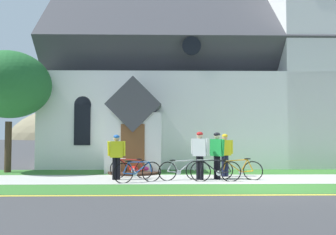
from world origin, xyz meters
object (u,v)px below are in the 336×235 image
at_px(cyclist_in_green_jersey, 116,153).
at_px(cyclist_in_blue_jersey, 200,151).
at_px(bicycle_white, 238,170).
at_px(yard_deciduous_tree, 9,85).
at_px(bicycle_black, 216,171).
at_px(roadside_conifer, 330,75).
at_px(bicycle_blue, 137,172).
at_px(bicycle_orange, 131,169).
at_px(cyclist_in_white_jersey, 217,151).
at_px(cyclist_in_red_jersey, 225,152).
at_px(church_sign, 135,143).
at_px(bicycle_yellow, 181,170).

bearing_deg(cyclist_in_green_jersey, cyclist_in_blue_jersey, -1.50).
height_order(bicycle_white, yard_deciduous_tree, yard_deciduous_tree).
distance_m(bicycle_black, cyclist_in_green_jersey, 3.67).
xyz_separation_m(bicycle_white, roadside_conifer, (6.77, 6.49, 4.66)).
bearing_deg(cyclist_in_green_jersey, yard_deciduous_tree, 153.63).
relative_size(bicycle_blue, cyclist_in_blue_jersey, 0.93).
bearing_deg(roadside_conifer, bicycle_orange, -150.91).
bearing_deg(cyclist_in_white_jersey, bicycle_black, -103.55).
relative_size(bicycle_black, cyclist_in_green_jersey, 1.09).
relative_size(bicycle_orange, cyclist_in_red_jersey, 1.00).
bearing_deg(bicycle_white, cyclist_in_red_jersey, 110.92).
distance_m(bicycle_white, cyclist_in_white_jersey, 1.02).
relative_size(church_sign, cyclist_in_red_jersey, 1.31).
xyz_separation_m(bicycle_black, cyclist_in_white_jersey, (0.14, 0.59, 0.65)).
distance_m(church_sign, cyclist_in_blue_jersey, 3.61).
distance_m(bicycle_black, cyclist_in_blue_jersey, 0.94).
height_order(bicycle_yellow, cyclist_in_red_jersey, cyclist_in_red_jersey).
bearing_deg(cyclist_in_white_jersey, cyclist_in_green_jersey, -178.55).
bearing_deg(bicycle_white, yard_deciduous_tree, 165.21).
height_order(bicycle_blue, roadside_conifer, roadside_conifer).
distance_m(cyclist_in_red_jersey, yard_deciduous_tree, 9.84).
distance_m(bicycle_white, bicycle_black, 1.03).
xyz_separation_m(church_sign, roadside_conifer, (10.77, 4.04, 3.73)).
relative_size(bicycle_blue, cyclist_in_white_jersey, 0.94).
relative_size(church_sign, cyclist_in_white_jersey, 1.26).
bearing_deg(bicycle_orange, yard_deciduous_tree, 160.03).
distance_m(church_sign, bicycle_black, 4.37).
bearing_deg(bicycle_yellow, cyclist_in_red_jersey, 27.12).
bearing_deg(church_sign, cyclist_in_green_jersey, -101.44).
bearing_deg(bicycle_blue, bicycle_black, 2.84).
bearing_deg(bicycle_orange, cyclist_in_green_jersey, -135.54).
height_order(bicycle_blue, cyclist_in_green_jersey, cyclist_in_green_jersey).
relative_size(bicycle_blue, cyclist_in_green_jersey, 0.99).
distance_m(church_sign, bicycle_blue, 3.23).
relative_size(bicycle_yellow, bicycle_blue, 1.03).
height_order(bicycle_orange, cyclist_in_green_jersey, cyclist_in_green_jersey).
height_order(bicycle_black, yard_deciduous_tree, yard_deciduous_tree).
relative_size(bicycle_orange, cyclist_in_white_jersey, 0.97).
bearing_deg(bicycle_white, bicycle_black, -151.81).
xyz_separation_m(cyclist_in_green_jersey, cyclist_in_white_jersey, (3.73, 0.09, 0.06)).
bearing_deg(bicycle_white, cyclist_in_white_jersey, 172.29).
xyz_separation_m(bicycle_black, cyclist_in_blue_jersey, (-0.52, 0.42, 0.67)).
bearing_deg(roadside_conifer, cyclist_in_white_jersey, -139.70).
distance_m(bicycle_black, yard_deciduous_tree, 9.83).
relative_size(cyclist_in_green_jersey, cyclist_in_red_jersey, 0.98).
bearing_deg(yard_deciduous_tree, cyclist_in_white_jersey, -15.39).
distance_m(cyclist_in_red_jersey, roadside_conifer, 9.92).
bearing_deg(bicycle_yellow, bicycle_black, -19.89).
height_order(church_sign, yard_deciduous_tree, yard_deciduous_tree).
distance_m(bicycle_orange, cyclist_in_white_jersey, 3.32).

